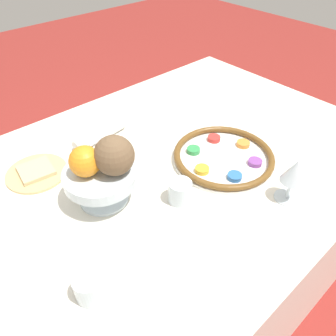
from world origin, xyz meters
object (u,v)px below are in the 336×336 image
object	(u,v)px
fruit_stand	(102,179)
cup_far	(89,287)
seder_plate	(223,157)
coconut	(114,155)
bread_plate	(37,172)
cup_mid	(180,192)
orange_fruit	(85,161)
napkin_roll	(100,134)
wine_glass	(294,173)

from	to	relation	value
fruit_stand	cup_far	distance (m)	0.28
seder_plate	coconut	distance (m)	0.37
fruit_stand	cup_far	world-z (taller)	fruit_stand
coconut	bread_plate	world-z (taller)	coconut
fruit_stand	bread_plate	distance (m)	0.25
cup_mid	fruit_stand	bearing A→B (deg)	-42.59
cup_far	orange_fruit	bearing A→B (deg)	-122.65
orange_fruit	napkin_roll	xyz separation A→B (m)	(-0.17, -0.23, -0.12)
coconut	cup_far	world-z (taller)	coconut
seder_plate	cup_mid	world-z (taller)	cup_mid
coconut	bread_plate	distance (m)	0.31
seder_plate	orange_fruit	xyz separation A→B (m)	(0.39, -0.12, 0.12)
seder_plate	bread_plate	world-z (taller)	seder_plate
wine_glass	bread_plate	bearing A→B (deg)	-49.78
cup_far	napkin_roll	bearing A→B (deg)	-124.82
wine_glass	napkin_roll	world-z (taller)	wine_glass
coconut	cup_mid	xyz separation A→B (m)	(-0.12, 0.11, -0.12)
bread_plate	cup_far	bearing A→B (deg)	79.34
napkin_roll	cup_far	distance (m)	0.56
bread_plate	cup_far	distance (m)	0.44
bread_plate	cup_far	size ratio (longest dim) A/B	2.81
wine_glass	cup_far	xyz separation A→B (m)	(0.54, -0.11, -0.06)
fruit_stand	orange_fruit	distance (m)	0.07
fruit_stand	orange_fruit	xyz separation A→B (m)	(0.03, -0.02, 0.06)
seder_plate	wine_glass	distance (m)	0.23
orange_fruit	bread_plate	xyz separation A→B (m)	(0.06, -0.21, -0.13)
orange_fruit	cup_mid	xyz separation A→B (m)	(-0.18, 0.15, -0.11)
seder_plate	napkin_roll	bearing A→B (deg)	-57.47
cup_mid	cup_far	size ratio (longest dim) A/B	1.00
cup_mid	cup_far	distance (m)	0.33
wine_glass	seder_plate	bearing A→B (deg)	-88.91
seder_plate	cup_far	world-z (taller)	cup_far
seder_plate	fruit_stand	bearing A→B (deg)	-15.72
wine_glass	coconut	size ratio (longest dim) A/B	1.30
bread_plate	coconut	bearing A→B (deg)	116.68
fruit_stand	bread_plate	bearing A→B (deg)	-67.40
cup_mid	napkin_roll	bearing A→B (deg)	-89.29
orange_fruit	cup_mid	bearing A→B (deg)	139.11
fruit_stand	orange_fruit	size ratio (longest dim) A/B	2.42
seder_plate	wine_glass	size ratio (longest dim) A/B	2.34
coconut	napkin_roll	size ratio (longest dim) A/B	0.51
orange_fruit	wine_glass	bearing A→B (deg)	139.39
coconut	bread_plate	xyz separation A→B (m)	(0.12, -0.25, -0.14)
napkin_roll	wine_glass	bearing A→B (deg)	111.62
fruit_stand	coconut	bearing A→B (deg)	141.81
fruit_stand	wine_glass	bearing A→B (deg)	138.70
seder_plate	fruit_stand	world-z (taller)	fruit_stand
napkin_roll	cup_mid	xyz separation A→B (m)	(-0.00, 0.38, 0.01)
wine_glass	cup_mid	bearing A→B (deg)	-40.39
seder_plate	fruit_stand	xyz separation A→B (m)	(0.37, -0.10, 0.06)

